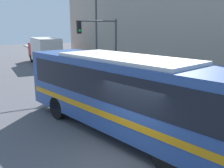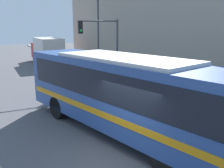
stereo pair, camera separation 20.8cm
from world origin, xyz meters
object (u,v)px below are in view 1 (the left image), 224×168
Objects in this scene: parking_meter at (124,72)px; pedestrian_near_corner at (135,69)px; pedestrian_mid_block at (102,61)px; city_bus at (124,90)px; fire_hydrant at (161,91)px; traffic_light_pole at (102,39)px; street_lamp at (92,20)px; delivery_truck at (44,50)px.

parking_meter is 1.46m from pedestrian_near_corner.
pedestrian_mid_block reaches higher than pedestrian_near_corner.
city_bus reaches higher than fire_hydrant.
fire_hydrant is 0.18× the size of traffic_light_pole.
pedestrian_mid_block is (-0.49, 5.04, 0.01)m from pedestrian_near_corner.
traffic_light_pole is 4.32m from street_lamp.
pedestrian_mid_block is (1.90, 4.10, -2.36)m from traffic_light_pole.
pedestrian_near_corner is at bearing -21.43° from traffic_light_pole.
fire_hydrant is 0.47× the size of pedestrian_near_corner.
fire_hydrant is at bearing 20.45° from city_bus.
pedestrian_mid_block is (0.86, 5.61, 0.07)m from parking_meter.
city_bus is 13.95m from street_lamp.
fire_hydrant is 0.68× the size of parking_meter.
street_lamp reaches higher than pedestrian_near_corner.
street_lamp is (-0.12, 5.48, 3.86)m from parking_meter.
traffic_light_pole is 3.84× the size of parking_meter.
pedestrian_near_corner is at bearing -73.39° from street_lamp.
street_lamp is (2.68, -8.24, 3.21)m from delivery_truck.
city_bus is at bearing -94.02° from delivery_truck.
traffic_light_pole reaches higher than fire_hydrant.
fire_hydrant is at bearing -80.03° from traffic_light_pole.
traffic_light_pole is (3.24, 9.00, 1.57)m from city_bus.
parking_meter is 6.70m from street_lamp.
pedestrian_near_corner is (1.46, -4.90, -3.80)m from street_lamp.
delivery_truck is 18.39m from fire_hydrant.
fire_hydrant is at bearing -81.24° from delivery_truck.
parking_meter is at bearing 45.13° from city_bus.
traffic_light_pole is at bearing 55.11° from city_bus.
street_lamp reaches higher than fire_hydrant.
city_bus is at bearing -107.83° from street_lamp.
street_lamp is 4.53× the size of pedestrian_near_corner.
traffic_light_pole is at bearing 124.62° from parking_meter.
pedestrian_mid_block is (0.98, 0.14, -3.79)m from street_lamp.
delivery_truck is at bearing 114.28° from pedestrian_mid_block.
fire_hydrant is 4.45m from parking_meter.
delivery_truck is 1.72× the size of traffic_light_pole.
delivery_truck is 4.61× the size of pedestrian_near_corner.
traffic_light_pole is 0.59× the size of street_lamp.
traffic_light_pole is (-1.04, 5.94, 2.85)m from fire_hydrant.
traffic_light_pole is 5.10m from pedestrian_mid_block.
fire_hydrant is 5.20m from pedestrian_near_corner.
parking_meter is at bearing -98.69° from pedestrian_mid_block.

